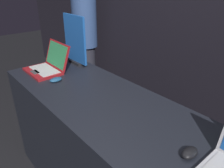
{
  "coord_description": "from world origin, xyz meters",
  "views": [
    {
      "loc": [
        0.95,
        -0.46,
        1.72
      ],
      "look_at": [
        0.01,
        0.34,
        1.13
      ],
      "focal_mm": 35.0,
      "sensor_mm": 36.0,
      "label": 1
    }
  ],
  "objects": [
    {
      "name": "person_bystander",
      "position": [
        -1.63,
        1.24,
        0.92
      ],
      "size": [
        0.34,
        0.34,
        1.77
      ],
      "color": "#282833",
      "rests_on": "ground_plane"
    },
    {
      "name": "promo_stand_front",
      "position": [
        -0.8,
        0.58,
        1.2
      ],
      "size": [
        0.33,
        0.07,
        0.46
      ],
      "color": "black",
      "rests_on": "display_counter"
    },
    {
      "name": "display_counter",
      "position": [
        0.0,
        0.34,
        0.49
      ],
      "size": [
        2.08,
        0.69,
        0.98
      ],
      "color": "black",
      "rests_on": "ground_plane"
    },
    {
      "name": "mouse_back",
      "position": [
        0.6,
        0.32,
        1.0
      ],
      "size": [
        0.06,
        0.1,
        0.04
      ],
      "color": "black",
      "rests_on": "display_counter"
    },
    {
      "name": "wall_back",
      "position": [
        0.0,
        1.62,
        1.4
      ],
      "size": [
        8.0,
        0.05,
        2.8
      ],
      "color": "black",
      "rests_on": "ground_plane"
    },
    {
      "name": "laptop_front",
      "position": [
        -0.8,
        0.29,
        1.04
      ],
      "size": [
        0.35,
        0.31,
        0.24
      ],
      "color": "maroon",
      "rests_on": "display_counter"
    },
    {
      "name": "mouse_front",
      "position": [
        -0.56,
        0.23,
        0.99
      ],
      "size": [
        0.07,
        0.1,
        0.03
      ],
      "color": "navy",
      "rests_on": "display_counter"
    }
  ]
}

